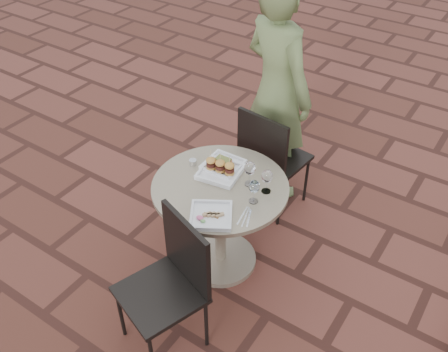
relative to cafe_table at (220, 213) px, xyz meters
The scene contains 13 objects.
ground 0.53m from the cafe_table, 59.25° to the left, with size 60.00×60.00×0.00m, color #5A2C23.
cafe_table is the anchor object (origin of this frame).
chair_far 0.69m from the cafe_table, 91.33° to the left, with size 0.49×0.49×0.93m.
chair_near 0.67m from the cafe_table, 80.53° to the right, with size 0.56×0.56×0.93m.
diner 1.07m from the cafe_table, 97.78° to the left, with size 0.67×0.44×1.85m, color #5B6B3B.
plate_salmon 0.33m from the cafe_table, 118.53° to the left, with size 0.25×0.25×0.07m.
plate_sliders 0.31m from the cafe_table, 123.83° to the left, with size 0.30×0.30×0.17m.
plate_tuna 0.40m from the cafe_table, 66.35° to the right, with size 0.34×0.34×0.03m.
wine_glass_right 0.45m from the cafe_table, ahead, with size 0.07×0.07×0.17m.
wine_glass_mid 0.42m from the cafe_table, 37.34° to the left, with size 0.08×0.08×0.18m.
wine_glass_far 0.47m from the cafe_table, 22.05° to the left, with size 0.07×0.07×0.17m.
steel_ramekin 0.39m from the cafe_table, 164.35° to the left, with size 0.05×0.05×0.04m, color silver.
cutlery_set 0.42m from the cafe_table, 28.89° to the right, with size 0.08×0.18×0.00m, color silver, non-canonical shape.
Camera 1 is at (1.29, -2.24, 2.82)m, focal length 40.00 mm.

